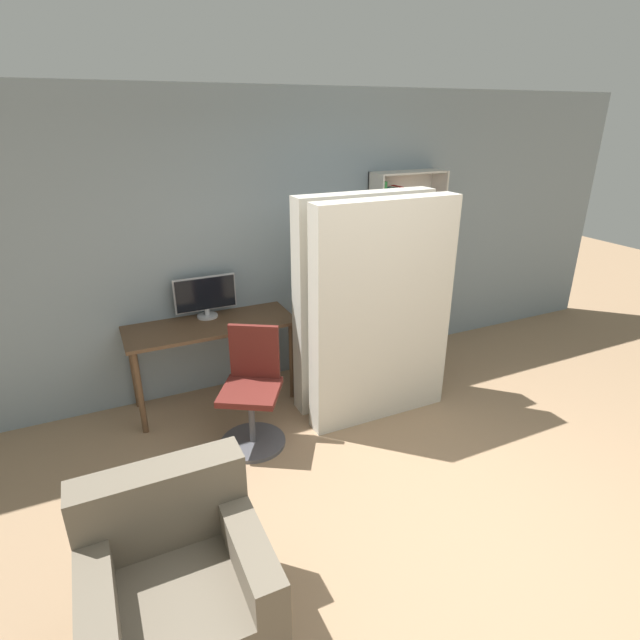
{
  "coord_description": "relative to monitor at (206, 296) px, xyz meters",
  "views": [
    {
      "loc": [
        -1.78,
        -1.63,
        2.47
      ],
      "look_at": [
        -0.31,
        1.47,
        1.05
      ],
      "focal_mm": 28.0,
      "sensor_mm": 36.0,
      "label": 1
    }
  ],
  "objects": [
    {
      "name": "mattress_near",
      "position": [
        1.23,
        -0.98,
        -0.04
      ],
      "size": [
        1.25,
        0.2,
        1.89
      ],
      "color": "beige",
      "rests_on": "ground"
    },
    {
      "name": "wall_back",
      "position": [
        0.92,
        0.14,
        0.37
      ],
      "size": [
        8.0,
        0.06,
        2.7
      ],
      "color": "gray",
      "rests_on": "ground"
    },
    {
      "name": "armchair",
      "position": [
        -0.74,
        -2.29,
        -0.66
      ],
      "size": [
        0.85,
        0.8,
        0.85
      ],
      "color": "#665B4C",
      "rests_on": "ground"
    },
    {
      "name": "monitor",
      "position": [
        0.0,
        0.0,
        0.0
      ],
      "size": [
        0.55,
        0.18,
        0.38
      ],
      "color": "#B7B7BC",
      "rests_on": "desk"
    },
    {
      "name": "bookshelf",
      "position": [
        1.98,
        0.01,
        -0.02
      ],
      "size": [
        0.76,
        0.27,
        1.95
      ],
      "color": "beige",
      "rests_on": "ground"
    },
    {
      "name": "desk",
      "position": [
        -0.02,
        -0.17,
        -0.31
      ],
      "size": [
        1.45,
        0.56,
        0.78
      ],
      "color": "brown",
      "rests_on": "ground"
    },
    {
      "name": "office_chair",
      "position": [
        0.11,
        -0.89,
        -0.59
      ],
      "size": [
        0.6,
        0.6,
        0.96
      ],
      "color": "#4C4C51",
      "rests_on": "ground"
    },
    {
      "name": "ground_plane",
      "position": [
        0.92,
        -2.56,
        -0.98
      ],
      "size": [
        16.0,
        16.0,
        0.0
      ],
      "primitive_type": "plane",
      "color": "#937556"
    },
    {
      "name": "mattress_far",
      "position": [
        1.23,
        -0.64,
        -0.04
      ],
      "size": [
        1.25,
        0.2,
        1.89
      ],
      "color": "beige",
      "rests_on": "ground"
    }
  ]
}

